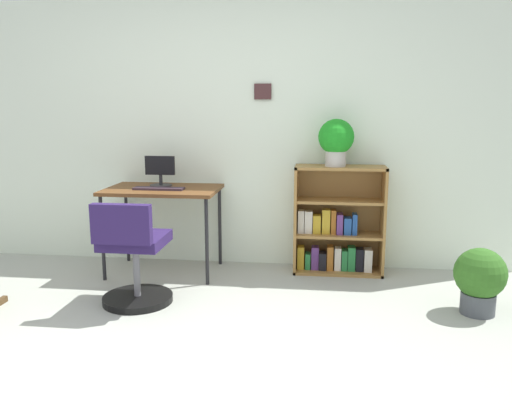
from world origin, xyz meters
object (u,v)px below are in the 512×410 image
object	(u,v)px
monitor	(160,172)
potted_plant_on_shelf	(336,140)
desk	(163,195)
bookshelf_low	(337,226)
potted_plant_floor	(480,278)
office_chair	(133,259)
keyboard	(159,188)

from	to	relation	value
monitor	potted_plant_on_shelf	bearing A→B (deg)	2.26
desk	potted_plant_on_shelf	xyz separation A→B (m)	(1.47, 0.16, 0.48)
desk	bookshelf_low	distance (m)	1.55
bookshelf_low	potted_plant_on_shelf	distance (m)	0.76
potted_plant_floor	bookshelf_low	bearing A→B (deg)	138.60
bookshelf_low	office_chair	bearing A→B (deg)	-146.63
desk	office_chair	distance (m)	0.85
keyboard	potted_plant_floor	world-z (taller)	keyboard
desk	potted_plant_on_shelf	size ratio (longest dim) A/B	2.42
keyboard	bookshelf_low	distance (m)	1.58
office_chair	bookshelf_low	distance (m)	1.80
monitor	potted_plant_on_shelf	world-z (taller)	potted_plant_on_shelf
office_chair	potted_plant_on_shelf	bearing A→B (deg)	32.55
keyboard	potted_plant_floor	xyz separation A→B (m)	(2.48, -0.56, -0.50)
desk	monitor	bearing A→B (deg)	114.59
bookshelf_low	potted_plant_floor	xyz separation A→B (m)	(0.97, -0.85, -0.15)
desk	monitor	distance (m)	0.22
bookshelf_low	potted_plant_on_shelf	world-z (taller)	potted_plant_on_shelf
potted_plant_floor	potted_plant_on_shelf	bearing A→B (deg)	141.20
keyboard	potted_plant_on_shelf	world-z (taller)	potted_plant_on_shelf
office_chair	potted_plant_floor	world-z (taller)	office_chair
monitor	keyboard	distance (m)	0.22
monitor	keyboard	size ratio (longest dim) A/B	0.62
monitor	desk	bearing A→B (deg)	-65.41
keyboard	desk	bearing A→B (deg)	86.12
potted_plant_on_shelf	keyboard	bearing A→B (deg)	-170.58
office_chair	potted_plant_floor	size ratio (longest dim) A/B	1.67
desk	keyboard	distance (m)	0.11
monitor	potted_plant_floor	bearing A→B (deg)	-16.44
desk	potted_plant_floor	xyz separation A→B (m)	(2.47, -0.64, -0.43)
potted_plant_on_shelf	potted_plant_floor	world-z (taller)	potted_plant_on_shelf
desk	potted_plant_floor	bearing A→B (deg)	-14.54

